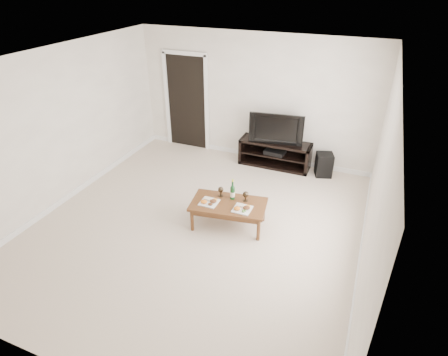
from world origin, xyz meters
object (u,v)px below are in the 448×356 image
(media_console, at_px, (275,154))
(subwoofer, at_px, (324,165))
(television, at_px, (277,127))
(coffee_table, at_px, (228,214))

(media_console, distance_m, subwoofer, 1.01)
(media_console, bearing_deg, television, 0.00)
(media_console, bearing_deg, coffee_table, -92.88)
(television, bearing_deg, media_console, 0.00)
(media_console, distance_m, television, 0.58)
(television, height_order, coffee_table, television)
(media_console, distance_m, coffee_table, 2.30)
(television, xyz_separation_m, subwoofer, (1.01, -0.02, -0.63))
(media_console, height_order, coffee_table, media_console)
(media_console, height_order, television, television)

